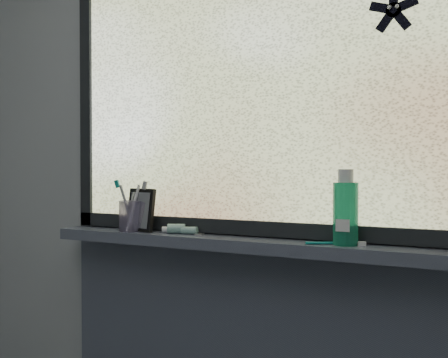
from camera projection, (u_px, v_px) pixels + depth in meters
The scene contains 11 objects.
wall_back at pixel (271, 169), 1.69m from camera, with size 3.00×0.01×2.50m, color #9EA3A8.
windowsill at pixel (262, 245), 1.63m from camera, with size 1.62×0.14×0.04m, color #454B5C.
window_pane at pixel (268, 85), 1.66m from camera, with size 1.50×0.01×1.00m, color silver.
frame_bottom at pixel (268, 229), 1.67m from camera, with size 1.60×0.03×0.05m, color black.
frame_left at pixel (87, 99), 2.00m from camera, with size 0.05×0.03×1.10m, color black.
starfish_sticker at pixel (393, 10), 1.47m from camera, with size 0.15×0.02×0.15m, color black, non-canonical shape.
vanity_mirror at pixel (141, 210), 1.84m from camera, with size 0.13×0.06×0.16m, color black.
toothpaste_tube at pixel (181, 229), 1.76m from camera, with size 0.19×0.04×0.03m, color silver, non-canonical shape.
toothbrush_cup at pixel (131, 216), 1.85m from camera, with size 0.09×0.09×0.11m, color #A393C2.
toothbrush_lying at pixel (331, 242), 1.52m from camera, with size 0.20×0.02×0.01m, color #0D7C78, non-canonical shape.
mouthwash_bottle at pixel (346, 207), 1.50m from camera, with size 0.08×0.08×0.19m, color #1FA272.
Camera 1 is at (0.60, -0.28, 1.25)m, focal length 40.00 mm.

